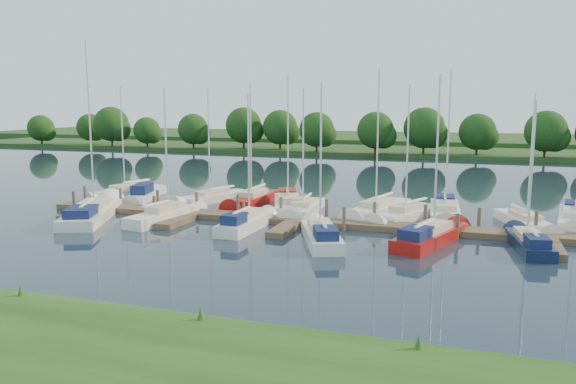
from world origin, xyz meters
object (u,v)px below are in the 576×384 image
(sailboat_n_0, at_px, (128,194))
(motorboat, at_px, (142,197))
(sailboat_s_2, at_px, (247,224))
(sailboat_n_5, at_px, (304,210))
(dock, at_px, (295,222))

(sailboat_n_0, height_order, motorboat, sailboat_n_0)
(motorboat, distance_m, sailboat_s_2, 15.02)
(sailboat_n_0, distance_m, sailboat_n_5, 17.48)
(dock, distance_m, sailboat_s_2, 3.51)
(dock, relative_size, sailboat_n_5, 4.06)
(dock, relative_size, sailboat_n_0, 3.88)
(sailboat_n_0, relative_size, sailboat_n_5, 1.05)
(dock, bearing_deg, sailboat_n_5, 98.88)
(sailboat_n_5, height_order, sailboat_s_2, sailboat_n_5)
(sailboat_s_2, bearing_deg, motorboat, 151.66)
(sailboat_n_5, bearing_deg, motorboat, -7.03)
(sailboat_s_2, bearing_deg, dock, 41.06)
(sailboat_n_0, distance_m, motorboat, 2.59)
(dock, relative_size, sailboat_s_2, 4.22)
(dock, xyz_separation_m, sailboat_n_5, (-0.66, 4.23, 0.07))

